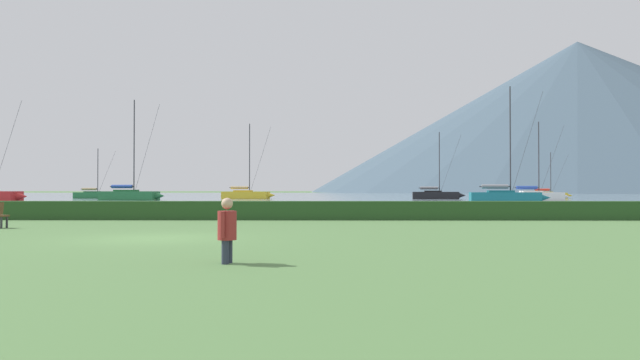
% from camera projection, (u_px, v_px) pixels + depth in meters
% --- Properties ---
extents(ground_plane, '(1000.00, 1000.00, 0.00)m').
position_uv_depth(ground_plane, '(155.00, 238.00, 17.46)').
color(ground_plane, '#517A42').
extents(harbor_water, '(320.00, 246.00, 0.00)m').
position_uv_depth(harbor_water, '(308.00, 195.00, 154.43)').
color(harbor_water, gray).
rests_on(harbor_water, ground_plane).
extents(hedge_line, '(80.00, 1.20, 0.86)m').
position_uv_depth(hedge_line, '(221.00, 210.00, 28.46)').
color(hedge_line, '#284C23').
rests_on(hedge_line, ground_plane).
extents(sailboat_slip_0, '(8.82, 3.61, 13.24)m').
position_uv_depth(sailboat_slip_0, '(130.00, 195.00, 79.75)').
color(sailboat_slip_0, '#236B38').
rests_on(sailboat_slip_0, harbor_water).
extents(sailboat_slip_2, '(8.30, 3.46, 11.45)m').
position_uv_depth(sailboat_slip_2, '(246.00, 194.00, 92.22)').
color(sailboat_slip_2, gold).
rests_on(sailboat_slip_2, harbor_water).
extents(sailboat_slip_3, '(8.38, 3.27, 12.33)m').
position_uv_depth(sailboat_slip_3, '(506.00, 196.00, 63.95)').
color(sailboat_slip_3, '#19707A').
rests_on(sailboat_slip_3, harbor_water).
extents(sailboat_slip_6, '(7.90, 2.43, 9.95)m').
position_uv_depth(sailboat_slip_6, '(535.00, 196.00, 75.93)').
color(sailboat_slip_6, white).
rests_on(sailboat_slip_6, harbor_water).
extents(sailboat_slip_8, '(7.18, 2.33, 8.00)m').
position_uv_depth(sailboat_slip_8, '(95.00, 195.00, 97.23)').
color(sailboat_slip_8, '#236B38').
rests_on(sailboat_slip_8, harbor_water).
extents(sailboat_slip_9, '(8.01, 3.03, 10.08)m').
position_uv_depth(sailboat_slip_9, '(436.00, 195.00, 91.10)').
color(sailboat_slip_9, black).
rests_on(sailboat_slip_9, harbor_water).
extents(sailboat_slip_10, '(6.79, 3.00, 7.40)m').
position_uv_depth(sailboat_slip_10, '(548.00, 195.00, 97.46)').
color(sailboat_slip_10, gold).
rests_on(sailboat_slip_10, harbor_water).
extents(person_seated_viewer, '(0.36, 0.56, 1.25)m').
position_uv_depth(person_seated_viewer, '(227.00, 227.00, 11.52)').
color(person_seated_viewer, '#2D3347').
rests_on(person_seated_viewer, ground_plane).
extents(distant_hill_west_ridge, '(292.73, 292.73, 82.81)m').
position_uv_depth(distant_hill_west_ridge, '(578.00, 117.00, 332.13)').
color(distant_hill_west_ridge, '#425666').
rests_on(distant_hill_west_ridge, ground_plane).
extents(distant_hill_central_peak, '(268.42, 268.42, 36.83)m').
position_uv_depth(distant_hill_central_peak, '(582.00, 164.00, 406.48)').
color(distant_hill_central_peak, '#4C6070').
rests_on(distant_hill_central_peak, ground_plane).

